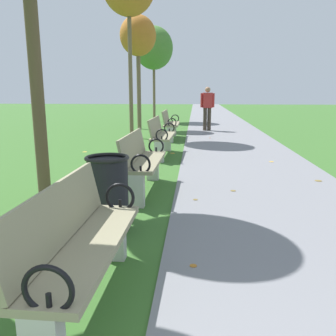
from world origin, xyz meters
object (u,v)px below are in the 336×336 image
Objects in this scene: park_bench_4 at (161,136)px; trash_bin at (108,193)px; tree_5 at (154,48)px; park_bench_2 at (80,243)px; tree_4 at (138,37)px; park_bench_5 at (170,124)px; pedestrian_walking at (207,106)px; park_bench_3 at (142,161)px.

park_bench_4 reaches higher than trash_bin.
tree_5 is 5.32× the size of trash_bin.
tree_5 reaches higher than park_bench_2.
park_bench_2 is 12.30m from tree_4.
tree_5 is at bearing 97.50° from park_bench_4.
park_bench_5 is at bearing -79.03° from tree_5.
tree_5 reaches higher than trash_bin.
park_bench_2 and park_bench_5 have the same top height.
tree_4 is (-1.43, 5.84, 3.01)m from park_bench_4.
park_bench_4 is 9.83m from tree_5.
pedestrian_walking is at bearing 62.27° from park_bench_5.
park_bench_5 is 0.36× the size of tree_5.
tree_5 is (-1.22, 9.29, 2.97)m from park_bench_4.
park_bench_3 is (0.00, 2.97, 0.00)m from park_bench_2.
park_bench_4 is at bearing -76.27° from tree_4.
park_bench_4 is 1.01× the size of park_bench_5.
tree_4 is at bearing 96.87° from park_bench_2.
tree_5 reaches higher than tree_4.
park_bench_5 is at bearing 88.88° from trash_bin.
park_bench_4 is 0.38× the size of tree_4.
tree_4 reaches higher than park_bench_5.
park_bench_5 is (-0.00, 2.98, 0.00)m from park_bench_4.
park_bench_3 is 0.36× the size of tree_5.
tree_4 is 0.96× the size of tree_5.
tree_5 reaches higher than park_bench_5.
park_bench_3 is at bearing -80.86° from tree_4.
pedestrian_walking reaches higher than trash_bin.
park_bench_4 is (0.00, 3.03, 0.00)m from park_bench_3.
park_bench_2 is 0.99× the size of pedestrian_walking.
park_bench_5 is (-0.00, 6.01, 0.00)m from park_bench_3.
tree_4 is at bearing 99.14° from park_bench_3.
park_bench_2 is at bearing -96.24° from pedestrian_walking.
park_bench_2 is 15.62m from tree_5.
park_bench_2 and park_bench_3 have the same top height.
tree_5 is 5.30m from pedestrian_walking.
park_bench_5 is 0.99× the size of pedestrian_walking.
park_bench_2 is 1.00× the size of park_bench_3.
tree_5 reaches higher than pedestrian_walking.
park_bench_3 is 0.37× the size of tree_4.
tree_4 reaches higher than trash_bin.
park_bench_3 is 9.47m from tree_4.
park_bench_4 and park_bench_5 have the same top height.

